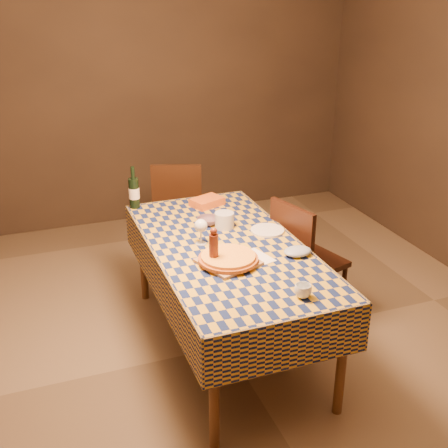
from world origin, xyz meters
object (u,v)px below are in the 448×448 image
at_px(dining_table, 227,256).
at_px(cutting_board, 228,262).
at_px(bowl, 208,221).
at_px(white_plate, 267,230).
at_px(pizza, 228,258).
at_px(chair_far, 178,206).
at_px(chair_right, 302,255).
at_px(wine_bottle, 134,192).

height_order(dining_table, cutting_board, cutting_board).
distance_m(bowl, white_plate, 0.42).
xyz_separation_m(cutting_board, white_plate, (0.41, 0.35, -0.00)).
height_order(dining_table, pizza, pizza).
bearing_deg(chair_far, white_plate, -78.02).
bearing_deg(bowl, white_plate, -36.86).
bearing_deg(cutting_board, bowl, 82.61).
bearing_deg(white_plate, bowl, 143.14).
bearing_deg(chair_far, pizza, -95.14).
height_order(dining_table, chair_right, chair_right).
relative_size(wine_bottle, white_plate, 1.40).
distance_m(dining_table, wine_bottle, 0.97).
bearing_deg(pizza, wine_bottle, 106.89).
bearing_deg(chair_far, wine_bottle, -132.30).
height_order(cutting_board, white_plate, cutting_board).
xyz_separation_m(dining_table, chair_far, (0.07, 1.39, -0.17)).
relative_size(pizza, chair_right, 0.47).
height_order(dining_table, white_plate, white_plate).
xyz_separation_m(pizza, bowl, (0.08, 0.60, -0.01)).
xyz_separation_m(bowl, chair_far, (0.07, 1.02, -0.27)).
relative_size(pizza, white_plate, 1.92).
relative_size(chair_far, chair_right, 1.00).
distance_m(dining_table, chair_right, 0.67).
relative_size(dining_table, cutting_board, 6.05).
bearing_deg(cutting_board, chair_right, 28.15).
relative_size(cutting_board, wine_bottle, 0.96).
bearing_deg(dining_table, wine_bottle, 115.49).
xyz_separation_m(wine_bottle, chair_right, (1.04, -0.72, -0.37)).
xyz_separation_m(chair_far, chair_right, (0.56, -1.24, 0.00)).
bearing_deg(pizza, bowl, 82.61).
xyz_separation_m(dining_table, pizza, (-0.08, -0.23, 0.11)).
bearing_deg(white_plate, dining_table, -160.95).
bearing_deg(chair_far, chair_right, -65.62).
distance_m(dining_table, bowl, 0.38).
bearing_deg(dining_table, chair_right, 12.97).
bearing_deg(dining_table, cutting_board, -108.45).
relative_size(bowl, chair_far, 0.17).
relative_size(bowl, wine_bottle, 0.48).
bearing_deg(bowl, chair_far, 86.20).
xyz_separation_m(bowl, wine_bottle, (-0.41, 0.49, 0.09)).
distance_m(bowl, wine_bottle, 0.65).
bearing_deg(bowl, dining_table, -90.03).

